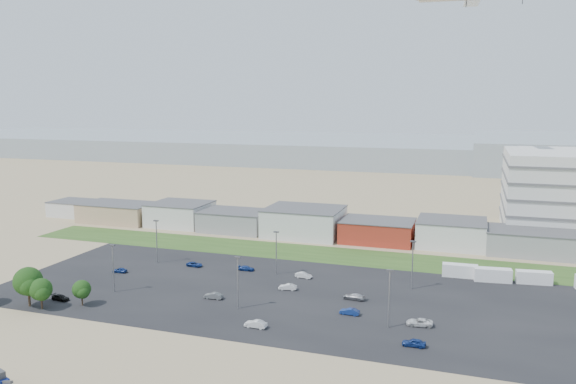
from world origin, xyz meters
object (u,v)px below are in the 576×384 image
at_px(box_trailer_a, 460,271).
at_px(parked_car_1, 350,312).
at_px(parked_car_0, 419,322).
at_px(parked_car_12, 354,296).
at_px(parked_car_13, 256,324).
at_px(parked_car_9, 195,264).
at_px(parked_car_2, 414,343).
at_px(parked_car_5, 120,270).
at_px(parked_car_10, 60,298).
at_px(parked_car_7, 288,287).
at_px(parked_car_6, 246,268).
at_px(parked_car_11, 304,275).
at_px(parked_car_4, 213,296).

bearing_deg(box_trailer_a, parked_car_1, -123.33).
relative_size(parked_car_0, parked_car_12, 1.04).
bearing_deg(parked_car_12, parked_car_13, -28.42).
xyz_separation_m(parked_car_9, parked_car_13, (27.74, -29.84, 0.11)).
bearing_deg(parked_car_2, parked_car_5, -105.58).
bearing_deg(parked_car_5, parked_car_10, -5.39).
xyz_separation_m(box_trailer_a, parked_car_7, (-34.03, -20.82, -0.82)).
relative_size(parked_car_6, parked_car_13, 0.95).
xyz_separation_m(parked_car_11, parked_car_13, (0.28, -29.63, 0.03)).
bearing_deg(parked_car_6, parked_car_11, -97.32).
relative_size(parked_car_6, parked_car_12, 0.86).
bearing_deg(parked_car_2, parked_car_0, 179.94).
bearing_deg(parked_car_10, parked_car_11, -49.03).
bearing_deg(box_trailer_a, parked_car_4, -148.32).
bearing_deg(parked_car_6, parked_car_7, -128.98).
distance_m(parked_car_4, parked_car_7, 15.88).
bearing_deg(parked_car_0, parked_car_1, -101.01).
relative_size(box_trailer_a, parked_car_12, 1.74).
distance_m(parked_car_0, parked_car_10, 69.68).
height_order(box_trailer_a, parked_car_4, box_trailer_a).
bearing_deg(parked_car_5, parked_car_1, 76.04).
xyz_separation_m(parked_car_1, parked_car_7, (-15.36, 9.67, 0.02)).
bearing_deg(parked_car_4, parked_car_13, 48.98).
xyz_separation_m(parked_car_4, parked_car_7, (12.39, 9.94, -0.01)).
bearing_deg(parked_car_5, parked_car_2, 69.51).
height_order(parked_car_2, parked_car_6, parked_car_2).
relative_size(parked_car_2, parked_car_11, 1.01).
distance_m(parked_car_2, parked_car_11, 39.66).
relative_size(parked_car_10, parked_car_13, 0.97).
distance_m(box_trailer_a, parked_car_0, 32.27).
distance_m(box_trailer_a, parked_car_7, 39.91).
bearing_deg(parked_car_13, box_trailer_a, 144.31).
distance_m(parked_car_6, parked_car_11, 14.42).
distance_m(parked_car_6, parked_car_7, 16.83).
height_order(box_trailer_a, parked_car_0, box_trailer_a).
height_order(parked_car_9, parked_car_12, parked_car_12).
xyz_separation_m(parked_car_11, parked_car_12, (13.62, -10.20, 0.02)).
relative_size(parked_car_11, parked_car_12, 0.86).
relative_size(parked_car_2, parked_car_7, 1.00).
bearing_deg(parked_car_12, box_trailer_a, 144.61).
relative_size(parked_car_0, parked_car_5, 1.36).
height_order(parked_car_4, parked_car_12, parked_car_12).
bearing_deg(parked_car_10, parked_car_6, -36.01).
bearing_deg(parked_car_2, parked_car_4, -103.96).
height_order(parked_car_7, parked_car_11, parked_car_7).
bearing_deg(parked_car_11, parked_car_13, -172.64).
height_order(parked_car_6, parked_car_7, parked_car_7).
height_order(parked_car_2, parked_car_10, parked_car_2).
relative_size(parked_car_0, parked_car_2, 1.21).
bearing_deg(parked_car_10, parked_car_13, -84.63).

